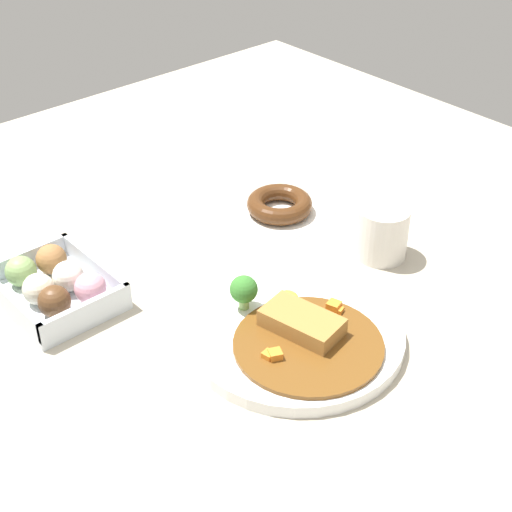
# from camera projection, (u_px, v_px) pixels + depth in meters

# --- Properties ---
(ground_plane) EXTENTS (1.60, 1.60, 0.00)m
(ground_plane) POSITION_uv_depth(u_px,v_px,m) (245.00, 312.00, 1.08)
(ground_plane) COLOR #B2A893
(curry_plate) EXTENTS (0.29, 0.29, 0.07)m
(curry_plate) POSITION_uv_depth(u_px,v_px,m) (296.00, 332.00, 1.02)
(curry_plate) COLOR white
(curry_plate) RESTS_ON ground_plane
(donut_box) EXTENTS (0.17, 0.14, 0.06)m
(donut_box) POSITION_uv_depth(u_px,v_px,m) (55.00, 286.00, 1.09)
(donut_box) COLOR silver
(donut_box) RESTS_ON ground_plane
(chocolate_ring_donut) EXTENTS (0.16, 0.16, 0.03)m
(chocolate_ring_donut) POSITION_uv_depth(u_px,v_px,m) (280.00, 205.00, 1.29)
(chocolate_ring_donut) COLOR white
(chocolate_ring_donut) RESTS_ON ground_plane
(coffee_mug) EXTENTS (0.08, 0.08, 0.08)m
(coffee_mug) POSITION_uv_depth(u_px,v_px,m) (382.00, 232.00, 1.17)
(coffee_mug) COLOR silver
(coffee_mug) RESTS_ON ground_plane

